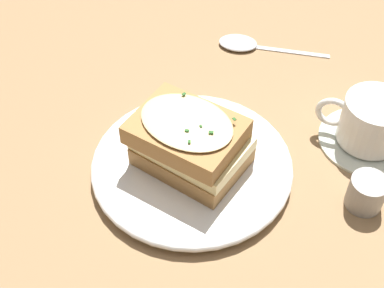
{
  "coord_description": "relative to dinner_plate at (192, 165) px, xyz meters",
  "views": [
    {
      "loc": [
        -0.38,
        0.17,
        0.52
      ],
      "look_at": [
        0.02,
        -0.01,
        0.05
      ],
      "focal_mm": 50.0,
      "sensor_mm": 36.0,
      "label": 1
    }
  ],
  "objects": [
    {
      "name": "ground_plane",
      "position": [
        -0.02,
        0.01,
        -0.01
      ],
      "size": [
        2.4,
        2.4,
        0.0
      ],
      "primitive_type": "plane",
      "color": "olive"
    },
    {
      "name": "dinner_plate",
      "position": [
        0.0,
        0.0,
        0.0
      ],
      "size": [
        0.25,
        0.25,
        0.02
      ],
      "color": "white",
      "rests_on": "ground_plane"
    },
    {
      "name": "sandwich",
      "position": [
        0.0,
        0.0,
        0.04
      ],
      "size": [
        0.16,
        0.15,
        0.08
      ],
      "rotation": [
        0.0,
        0.0,
        0.54
      ],
      "color": "#A37542",
      "rests_on": "dinner_plate"
    },
    {
      "name": "teacup_with_saucer",
      "position": [
        -0.05,
        -0.23,
        0.02
      ],
      "size": [
        0.13,
        0.13,
        0.07
      ],
      "rotation": [
        0.0,
        0.0,
        0.78
      ],
      "color": "silver",
      "rests_on": "ground_plane"
    },
    {
      "name": "spoon",
      "position": [
        0.2,
        -0.18,
        -0.01
      ],
      "size": [
        0.13,
        0.16,
        0.01
      ],
      "rotation": [
        0.0,
        0.0,
        5.65
      ],
      "color": "silver",
      "rests_on": "ground_plane"
    },
    {
      "name": "condiment_pot",
      "position": [
        -0.13,
        -0.17,
        0.01
      ],
      "size": [
        0.04,
        0.04,
        0.04
      ],
      "primitive_type": "cylinder",
      "color": "gray",
      "rests_on": "ground_plane"
    }
  ]
}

